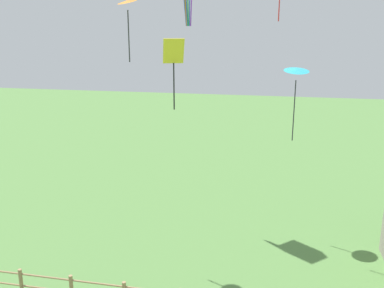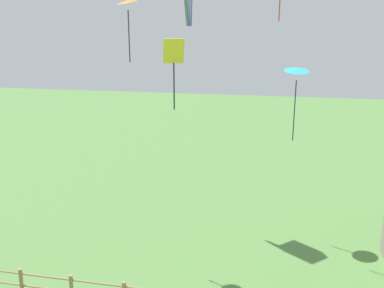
{
  "view_description": "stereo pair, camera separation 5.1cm",
  "coord_description": "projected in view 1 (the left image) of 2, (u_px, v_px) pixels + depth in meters",
  "views": [
    {
      "loc": [
        2.98,
        -5.41,
        9.87
      ],
      "look_at": [
        0.0,
        9.08,
        5.86
      ],
      "focal_mm": 40.0,
      "sensor_mm": 36.0,
      "label": 1
    },
    {
      "loc": [
        3.03,
        -5.4,
        9.87
      ],
      "look_at": [
        0.0,
        9.08,
        5.86
      ],
      "focal_mm": 40.0,
      "sensor_mm": 36.0,
      "label": 2
    }
  ],
  "objects": [
    {
      "name": "kite_cyan_delta",
      "position": [
        296.0,
        72.0,
        19.31
      ],
      "size": [
        1.39,
        1.39,
        3.45
      ],
      "color": "#2DB2C6"
    },
    {
      "name": "kite_orange_delta",
      "position": [
        128.0,
        5.0,
        16.9
      ],
      "size": [
        1.15,
        1.15,
        2.51
      ],
      "color": "orange"
    },
    {
      "name": "kite_yellow_diamond",
      "position": [
        174.0,
        59.0,
        15.48
      ],
      "size": [
        0.9,
        0.78,
        2.59
      ],
      "color": "yellow"
    }
  ]
}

